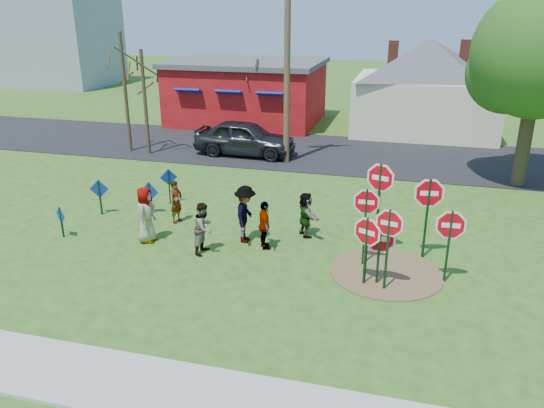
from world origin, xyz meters
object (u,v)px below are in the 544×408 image
at_px(person_a, 146,215).
at_px(utility_pole, 287,59).
at_px(stop_sign_b, 380,186).
at_px(stop_sign_d, 428,199).
at_px(leafy_tree, 542,60).
at_px(suv, 245,138).
at_px(person_b, 176,202).
at_px(stop_sign_a, 367,237).
at_px(stop_sign_c, 389,231).

relative_size(person_a, utility_pole, 0.20).
bearing_deg(stop_sign_b, stop_sign_d, 19.50).
bearing_deg(leafy_tree, suv, 172.33).
distance_m(person_b, leafy_tree, 15.04).
relative_size(stop_sign_b, person_a, 1.64).
xyz_separation_m(suv, leafy_tree, (12.70, -1.71, 4.28)).
height_order(stop_sign_a, leafy_tree, leafy_tree).
height_order(stop_sign_c, suv, stop_sign_c).
bearing_deg(leafy_tree, person_a, -144.47).
xyz_separation_m(suv, utility_pole, (2.32, -0.77, 3.98)).
height_order(person_b, leafy_tree, leafy_tree).
height_order(person_a, utility_pole, utility_pole).
height_order(stop_sign_b, stop_sign_d, stop_sign_b).
bearing_deg(stop_sign_a, stop_sign_c, 8.88).
bearing_deg(suv, leafy_tree, -95.43).
bearing_deg(stop_sign_b, person_a, -153.60).
bearing_deg(person_b, stop_sign_a, -99.67).
relative_size(stop_sign_a, stop_sign_d, 0.79).
height_order(stop_sign_a, suv, stop_sign_a).
bearing_deg(person_a, stop_sign_a, -103.50).
height_order(stop_sign_d, leafy_tree, leafy_tree).
bearing_deg(utility_pole, leafy_tree, -5.18).
relative_size(stop_sign_d, person_a, 1.45).
bearing_deg(person_a, stop_sign_b, -86.79).
distance_m(stop_sign_c, stop_sign_d, 2.50).
bearing_deg(person_a, leafy_tree, -59.34).
bearing_deg(stop_sign_d, person_a, 177.70).
relative_size(stop_sign_b, stop_sign_d, 1.13).
distance_m(stop_sign_b, leafy_tree, 10.14).
bearing_deg(stop_sign_b, stop_sign_a, -75.59).
distance_m(stop_sign_c, person_b, 7.98).
distance_m(stop_sign_d, leafy_tree, 9.53).
relative_size(person_a, person_b, 1.20).
xyz_separation_m(stop_sign_a, stop_sign_b, (0.14, 2.09, 0.76)).
distance_m(utility_pole, leafy_tree, 10.43).
relative_size(stop_sign_c, suv, 0.48).
bearing_deg(leafy_tree, stop_sign_c, -116.10).
bearing_deg(person_b, leafy_tree, -46.80).
bearing_deg(utility_pole, stop_sign_c, -64.42).
bearing_deg(stop_sign_d, suv, 122.60).
bearing_deg(stop_sign_a, person_b, -177.83).
relative_size(stop_sign_d, person_b, 1.74).
relative_size(stop_sign_c, person_b, 1.60).
xyz_separation_m(person_b, utility_pole, (1.99, 8.25, 4.13)).
bearing_deg(stop_sign_d, leafy_tree, 53.98).
height_order(suv, utility_pole, utility_pole).
xyz_separation_m(stop_sign_c, person_b, (-7.35, 2.95, -0.94)).
bearing_deg(suv, person_a, -177.43).
distance_m(stop_sign_a, utility_pole, 12.53).
relative_size(stop_sign_c, stop_sign_d, 0.92).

